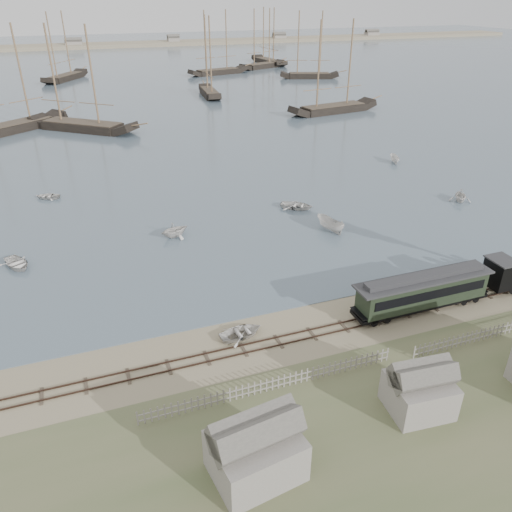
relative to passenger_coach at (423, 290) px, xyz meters
name	(u,v)px	position (x,y,z in m)	size (l,w,h in m)	color
ground	(312,318)	(-9.58, 2.00, -2.01)	(600.00, 600.00, 0.00)	tan
harbor_water	(112,68)	(-9.58, 172.00, -1.98)	(600.00, 336.00, 0.06)	#4C5F6D
rail_track	(323,331)	(-9.58, 0.00, -1.97)	(120.00, 1.80, 0.16)	#3B2920
picket_fence_west	(273,390)	(-16.08, -5.00, -2.01)	(19.00, 0.10, 1.20)	gray
picket_fence_east	(490,338)	(2.92, -5.50, -2.01)	(15.00, 0.10, 1.20)	gray
shed_left	(256,472)	(-19.58, -11.00, -2.01)	(5.00, 4.00, 4.10)	gray
shed_mid	(416,409)	(-7.58, -10.00, -2.01)	(4.00, 3.50, 3.60)	gray
far_spit	(95,47)	(-9.58, 252.00, -2.01)	(500.00, 20.00, 1.80)	tan
passenger_coach	(423,290)	(0.00, 0.00, 0.00)	(13.01, 2.51, 3.16)	black
beached_dinghy	(241,332)	(-16.18, 1.75, -1.63)	(3.69, 2.64, 0.76)	silver
rowboat_0	(17,263)	(-34.13, 20.62, -1.53)	(4.00, 2.86, 0.83)	silver
rowboat_1	(174,230)	(-17.42, 22.15, -1.06)	(3.36, 2.90, 1.77)	silver
rowboat_2	(330,225)	(0.10, 17.42, -1.15)	(4.11, 1.55, 1.59)	silver
rowboat_3	(297,205)	(-0.77, 24.99, -1.51)	(4.25, 3.03, 0.88)	silver
rowboat_4	(461,195)	(20.91, 19.75, -1.09)	(3.27, 2.82, 1.72)	silver
rowboat_5	(394,159)	(22.45, 37.46, -1.34)	(3.14, 1.18, 1.21)	silver
rowboat_6	(48,196)	(-31.24, 39.98, -1.60)	(3.31, 2.37, 0.69)	silver
schooner_1	(3,79)	(-37.66, 81.60, 8.05)	(22.99, 5.31, 20.00)	black
schooner_2	(75,79)	(-24.64, 77.73, 8.05)	(23.83, 5.50, 20.00)	black
schooner_3	(208,57)	(9.42, 104.59, 8.05)	(16.85, 3.89, 20.00)	black
schooner_4	(336,67)	(31.12, 75.31, 8.05)	(22.39, 5.17, 20.00)	black
schooner_5	(311,45)	(47.97, 123.53, 8.05)	(18.63, 4.30, 20.00)	black
schooner_7	(60,46)	(-26.22, 146.76, 8.05)	(20.97, 4.84, 20.00)	black
schooner_8	(217,42)	(22.67, 142.15, 8.05)	(20.95, 4.83, 20.00)	black
schooner_9	(263,38)	(42.38, 151.50, 8.05)	(20.13, 4.65, 20.00)	black
schooner_10	(269,36)	(48.89, 161.85, 8.05)	(23.22, 5.36, 20.00)	black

